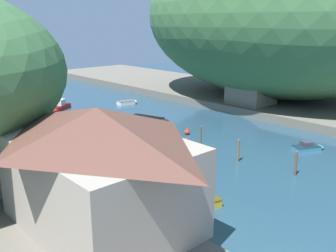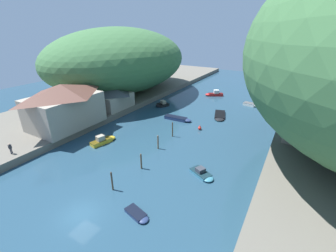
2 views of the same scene
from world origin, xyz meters
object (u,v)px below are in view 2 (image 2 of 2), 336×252
at_px(channel_buoy_near, 200,128).
at_px(waterfront_building, 64,105).
at_px(boat_yellow_tender, 162,105).
at_px(person_on_quay, 10,148).
at_px(boathouse_shed, 110,96).
at_px(boat_mid_channel, 138,215).
at_px(boat_cabin_cruiser, 251,105).
at_px(right_bank_cottage, 306,123).
at_px(boat_red_skiff, 220,116).
at_px(boat_small_dinghy, 104,140).
at_px(boat_white_cruiser, 214,94).
at_px(boat_near_quay, 202,174).
at_px(boat_open_rowboat, 179,119).

bearing_deg(channel_buoy_near, waterfront_building, -148.15).
height_order(boat_yellow_tender, person_on_quay, person_on_quay).
distance_m(boathouse_shed, boat_mid_channel, 33.57).
distance_m(waterfront_building, person_on_quay, 11.66).
xyz_separation_m(boathouse_shed, boat_cabin_cruiser, (27.25, 21.40, -3.62)).
height_order(boathouse_shed, boat_yellow_tender, boathouse_shed).
bearing_deg(waterfront_building, right_bank_cottage, 22.30).
bearing_deg(boat_red_skiff, boat_mid_channel, 76.42).
distance_m(right_bank_cottage, boat_small_dinghy, 33.61).
bearing_deg(boat_small_dinghy, boat_mid_channel, -21.71).
bearing_deg(boathouse_shed, person_on_quay, -84.45).
height_order(right_bank_cottage, boat_mid_channel, right_bank_cottage).
relative_size(right_bank_cottage, boat_white_cruiser, 1.31).
bearing_deg(right_bank_cottage, boat_yellow_tender, 169.27).
xyz_separation_m(waterfront_building, boat_mid_channel, (24.46, -10.28, -5.10)).
distance_m(boathouse_shed, boat_red_skiff, 25.21).
xyz_separation_m(right_bank_cottage, boat_small_dinghy, (-29.37, -15.91, -3.80)).
bearing_deg(boathouse_shed, boat_cabin_cruiser, 38.15).
xyz_separation_m(boat_mid_channel, boat_yellow_tender, (-16.93, 32.01, 0.23)).
bearing_deg(boat_white_cruiser, boat_near_quay, 166.47).
bearing_deg(boat_cabin_cruiser, channel_buoy_near, -5.15).
relative_size(boat_cabin_cruiser, person_on_quay, 2.25).
bearing_deg(boat_mid_channel, waterfront_building, -98.57).
xyz_separation_m(boat_open_rowboat, boat_near_quay, (11.96, -15.82, -0.03)).
distance_m(boathouse_shed, boat_near_quay, 30.71).
xyz_separation_m(boat_open_rowboat, boat_white_cruiser, (0.01, 21.81, 0.18)).
relative_size(boat_near_quay, channel_buoy_near, 3.88).
height_order(boat_white_cruiser, boat_near_quay, boat_white_cruiser).
bearing_deg(boat_yellow_tender, waterfront_building, 100.42).
distance_m(boat_yellow_tender, boat_near_quay, 29.75).
height_order(boat_mid_channel, boat_cabin_cruiser, boat_cabin_cruiser).
xyz_separation_m(boat_red_skiff, person_on_quay, (-20.61, -33.08, 2.01)).
bearing_deg(waterfront_building, boat_open_rowboat, 44.91).
bearing_deg(boathouse_shed, boat_open_rowboat, 12.43).
height_order(boat_small_dinghy, boat_red_skiff, boat_small_dinghy).
bearing_deg(boat_mid_channel, boat_near_quay, 176.89).
bearing_deg(right_bank_cottage, boat_small_dinghy, -151.55).
relative_size(boat_mid_channel, channel_buoy_near, 3.21).
bearing_deg(boathouse_shed, waterfront_building, -88.52).
height_order(right_bank_cottage, channel_buoy_near, right_bank_cottage).
relative_size(waterfront_building, right_bank_cottage, 1.92).
height_order(boat_small_dinghy, channel_buoy_near, boat_small_dinghy).
bearing_deg(boat_cabin_cruiser, waterfront_building, -28.70).
height_order(right_bank_cottage, boat_near_quay, right_bank_cottage).
bearing_deg(waterfront_building, boat_yellow_tender, 70.88).
bearing_deg(waterfront_building, boathouse_shed, 91.48).
bearing_deg(boat_open_rowboat, boat_small_dinghy, -24.73).
distance_m(waterfront_building, channel_buoy_near, 25.71).
relative_size(boat_open_rowboat, boat_cabin_cruiser, 1.61).
distance_m(boat_cabin_cruiser, channel_buoy_near, 20.89).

